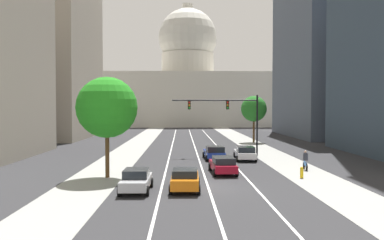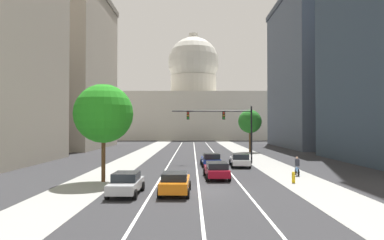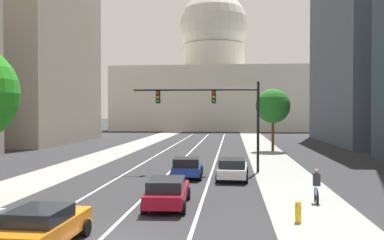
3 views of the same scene
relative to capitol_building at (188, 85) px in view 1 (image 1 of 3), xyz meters
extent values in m
plane|color=#2B2B2D|center=(0.00, -53.15, -12.13)|extent=(400.00, 400.00, 0.00)
cube|color=gray|center=(-8.49, -58.15, -12.13)|extent=(4.18, 130.00, 0.01)
cube|color=gray|center=(8.49, -58.15, -12.13)|extent=(4.18, 130.00, 0.01)
cube|color=white|center=(-3.20, -68.15, -12.12)|extent=(0.16, 90.00, 0.01)
cube|color=white|center=(0.00, -68.15, -12.12)|extent=(0.16, 90.00, 0.01)
cube|color=white|center=(3.20, -68.15, -12.12)|extent=(0.16, 90.00, 0.01)
cube|color=#9E9384|center=(-27.51, -47.23, 3.26)|extent=(18.01, 24.19, 30.78)
cube|color=#4C5666|center=(25.96, -44.80, 3.26)|extent=(14.91, 26.87, 30.77)
cube|color=beige|center=(0.00, 0.00, -4.50)|extent=(48.01, 26.15, 15.26)
cylinder|color=beige|center=(0.00, 0.00, 6.30)|extent=(15.63, 15.63, 6.34)
sphere|color=beige|center=(0.00, 0.00, 14.27)|extent=(17.43, 17.43, 17.43)
cylinder|color=beige|center=(0.00, 0.00, 22.11)|extent=(3.14, 3.14, 4.36)
cube|color=#1E389E|center=(1.60, -78.29, -11.52)|extent=(2.08, 4.42, 0.58)
cube|color=black|center=(1.64, -79.22, -10.95)|extent=(1.83, 2.07, 0.57)
cylinder|color=black|center=(0.59, -76.86, -11.81)|extent=(0.25, 0.65, 0.64)
cylinder|color=black|center=(2.48, -76.77, -11.81)|extent=(0.25, 0.65, 0.64)
cylinder|color=black|center=(0.72, -79.81, -11.81)|extent=(0.25, 0.65, 0.64)
cylinder|color=black|center=(2.61, -79.72, -11.81)|extent=(0.25, 0.65, 0.64)
cube|color=#B2B5BA|center=(-4.80, -94.28, -11.51)|extent=(1.78, 4.18, 0.61)
cube|color=black|center=(-4.80, -94.23, -10.94)|extent=(1.61, 2.02, 0.54)
cylinder|color=black|center=(-5.63, -92.86, -11.81)|extent=(0.23, 0.64, 0.64)
cylinder|color=black|center=(-3.92, -92.89, -11.81)|extent=(0.23, 0.64, 0.64)
cylinder|color=black|center=(-5.68, -95.68, -11.81)|extent=(0.23, 0.64, 0.64)
cylinder|color=black|center=(-3.97, -95.71, -11.81)|extent=(0.23, 0.64, 0.64)
cube|color=silver|center=(4.80, -78.85, -11.51)|extent=(2.06, 4.79, 0.59)
cube|color=black|center=(4.77, -79.47, -10.94)|extent=(1.81, 2.44, 0.55)
cylinder|color=black|center=(3.94, -77.21, -11.81)|extent=(0.25, 0.65, 0.64)
cylinder|color=black|center=(5.80, -77.29, -11.81)|extent=(0.25, 0.65, 0.64)
cylinder|color=black|center=(3.80, -80.41, -11.81)|extent=(0.25, 0.65, 0.64)
cylinder|color=black|center=(5.66, -80.49, -11.81)|extent=(0.25, 0.65, 0.64)
cube|color=orange|center=(-1.60, -93.91, -11.48)|extent=(1.88, 4.31, 0.66)
cube|color=black|center=(-1.61, -94.23, -10.92)|extent=(1.68, 2.06, 0.47)
cylinder|color=black|center=(-2.45, -92.44, -11.81)|extent=(0.24, 0.65, 0.64)
cylinder|color=black|center=(-0.68, -92.48, -11.81)|extent=(0.24, 0.65, 0.64)
cylinder|color=black|center=(-2.52, -95.34, -11.81)|extent=(0.24, 0.65, 0.64)
cylinder|color=black|center=(-0.75, -95.38, -11.81)|extent=(0.24, 0.65, 0.64)
cube|color=maroon|center=(1.60, -87.31, -11.51)|extent=(1.97, 4.80, 0.59)
cube|color=black|center=(1.62, -87.82, -10.96)|extent=(1.74, 2.55, 0.52)
cylinder|color=black|center=(0.65, -85.74, -11.81)|extent=(0.24, 0.65, 0.64)
cylinder|color=black|center=(2.43, -85.67, -11.81)|extent=(0.24, 0.65, 0.64)
cylinder|color=black|center=(0.77, -88.95, -11.81)|extent=(0.24, 0.65, 0.64)
cylinder|color=black|center=(2.55, -88.89, -11.81)|extent=(0.24, 0.65, 0.64)
cylinder|color=black|center=(6.70, -75.58, -8.68)|extent=(0.20, 0.20, 6.91)
cylinder|color=black|center=(1.91, -75.58, -5.83)|extent=(9.58, 0.14, 0.14)
cube|color=black|center=(3.34, -75.58, -6.38)|extent=(0.32, 0.28, 0.96)
sphere|color=red|center=(3.34, -75.73, -6.08)|extent=(0.20, 0.20, 0.20)
sphere|color=orange|center=(3.34, -75.73, -6.38)|extent=(0.20, 0.20, 0.20)
sphere|color=green|center=(3.34, -75.73, -6.68)|extent=(0.20, 0.20, 0.20)
cube|color=black|center=(-0.97, -75.58, -6.38)|extent=(0.32, 0.28, 0.96)
sphere|color=red|center=(-0.97, -75.73, -6.08)|extent=(0.20, 0.20, 0.20)
sphere|color=orange|center=(-0.97, -75.73, -6.38)|extent=(0.20, 0.20, 0.20)
sphere|color=green|center=(-0.97, -75.73, -6.68)|extent=(0.20, 0.20, 0.20)
cylinder|color=yellow|center=(7.50, -89.74, -11.78)|extent=(0.26, 0.26, 0.70)
sphere|color=yellow|center=(7.50, -89.74, -11.35)|extent=(0.26, 0.26, 0.26)
cylinder|color=yellow|center=(7.50, -89.90, -11.75)|extent=(0.10, 0.12, 0.10)
cylinder|color=black|center=(8.99, -86.27, -11.80)|extent=(0.10, 0.66, 0.66)
cylinder|color=black|center=(9.08, -85.23, -11.80)|extent=(0.10, 0.66, 0.66)
cube|color=#1959B2|center=(9.03, -85.75, -11.58)|extent=(0.14, 1.00, 0.36)
cube|color=#262833|center=(9.03, -85.80, -10.95)|extent=(0.38, 0.31, 0.64)
sphere|color=tan|center=(9.04, -85.73, -10.52)|extent=(0.22, 0.22, 0.22)
cylinder|color=#51381E|center=(9.49, -58.14, -10.20)|extent=(0.32, 0.32, 3.87)
sphere|color=#247023|center=(9.49, -58.14, -6.85)|extent=(4.03, 4.03, 4.03)
cylinder|color=#51381E|center=(-7.65, -89.07, -10.21)|extent=(0.32, 0.32, 3.84)
sphere|color=#238A1E|center=(-7.65, -89.07, -6.62)|extent=(4.77, 4.77, 4.77)
camera|label=1|loc=(-1.82, -120.32, -6.61)|focal=37.33mm
camera|label=2|loc=(-0.49, -116.43, -7.63)|focal=31.68mm
camera|label=3|loc=(4.74, -107.42, -7.47)|focal=38.96mm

